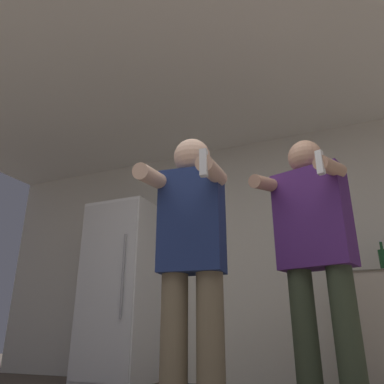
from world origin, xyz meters
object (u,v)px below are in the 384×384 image
Objects in this scene: bottle_tall_gin at (384,260)px; person_woman_foreground at (191,253)px; person_man_side at (315,248)px; refrigerator at (121,289)px.

bottle_tall_gin is 1.94m from person_woman_foreground.
bottle_tall_gin is 0.16× the size of person_man_side.
refrigerator is 1.16× the size of person_woman_foreground.
refrigerator reaches higher than bottle_tall_gin.
bottle_tall_gin is 0.17× the size of person_woman_foreground.
person_woman_foreground is at bearing -140.06° from person_man_side.
person_man_side is at bearing -28.07° from refrigerator.
person_man_side is at bearing 39.94° from person_woman_foreground.
refrigerator is 2.27m from person_woman_foreground.
person_woman_foreground is (1.54, -1.66, -0.03)m from refrigerator.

